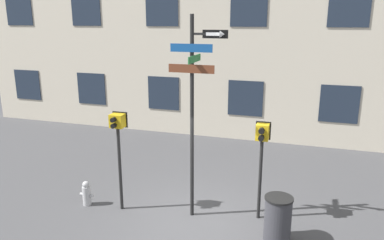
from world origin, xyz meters
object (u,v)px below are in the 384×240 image
Objects in this scene: street_sign_pole at (194,102)px; fire_hydrant at (87,193)px; pedestrian_signal_left at (118,135)px; trash_bin at (278,219)px; pedestrian_signal_right at (262,145)px.

fire_hydrant is (-2.82, -0.32, -2.55)m from street_sign_pole.
pedestrian_signal_left is 2.46× the size of trash_bin.
pedestrian_signal_left is 1.92m from fire_hydrant.
trash_bin is (0.52, -0.84, -1.36)m from pedestrian_signal_right.
pedestrian_signal_right reaches higher than fire_hydrant.
trash_bin is (4.87, -0.16, 0.20)m from fire_hydrant.
trash_bin is at bearing -1.92° from fire_hydrant.
street_sign_pole is at bearing 6.52° from fire_hydrant.
street_sign_pole reaches higher than trash_bin.
pedestrian_signal_right is (1.53, 0.35, -1.00)m from street_sign_pole.
fire_hydrant is at bearing -171.20° from pedestrian_signal_right.
street_sign_pole reaches higher than pedestrian_signal_right.
pedestrian_signal_left is at bearing -170.07° from pedestrian_signal_right.
street_sign_pole is 4.67× the size of trash_bin.
trash_bin is (2.05, -0.49, -2.35)m from street_sign_pole.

